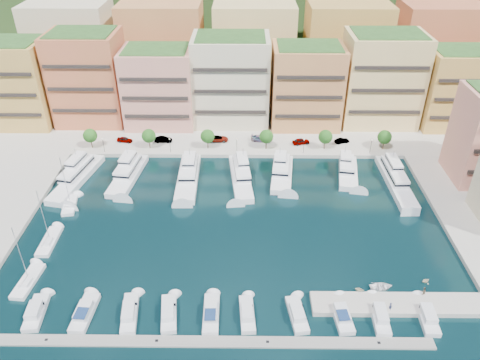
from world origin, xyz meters
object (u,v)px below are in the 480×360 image
Objects in this scene: lamppost_3 at (304,144)px; yacht_5 at (348,170)px; cruiser_8 at (379,316)px; tender_2 at (381,287)px; tree_2 at (207,136)px; sailboat_0 at (28,282)px; yacht_1 at (128,173)px; tree_5 at (385,137)px; yacht_4 at (282,172)px; yacht_6 at (395,178)px; cruiser_7 at (342,315)px; tree_3 at (266,137)px; car_0 at (125,140)px; lamppost_2 at (237,143)px; car_1 at (163,140)px; car_2 at (218,139)px; tree_0 at (90,136)px; car_5 at (342,141)px; yacht_3 at (241,175)px; cruiser_9 at (427,316)px; sailboat_2 at (70,206)px; person_0 at (390,306)px; cruiser_6 at (297,315)px; car_3 at (261,138)px; yacht_2 at (188,175)px; lamppost_1 at (170,143)px; tree_1 at (149,136)px; cruiser_4 at (211,314)px; lamppost_4 at (371,144)px; cruiser_5 at (247,314)px; cruiser_3 at (169,314)px; tender_1 at (359,289)px; cruiser_1 at (85,313)px; lamppost_0 at (103,143)px; cruiser_2 at (130,313)px; car_4 at (301,141)px; person_1 at (424,291)px.

lamppost_3 is 0.27× the size of yacht_5.
cruiser_8 is 2.05× the size of tender_2.
sailboat_0 is at bearing -120.77° from tree_2.
sailboat_0 reaches higher than yacht_1.
tree_5 is 31.18m from yacht_4.
cruiser_7 is (-20.51, -42.83, -0.64)m from yacht_6.
tree_3 reaches higher than car_0.
lamppost_2 is 0.48× the size of cruiser_8.
car_1 is 15.49m from car_2.
tree_0 is 1.35× the size of car_5.
cruiser_9 is (32.25, -44.12, -0.66)m from yacht_3.
sailboat_2 is 72.18m from person_0.
car_3 reaches higher than cruiser_6.
yacht_2 is 3.74× the size of car_2.
tree_5 is 58.05m from lamppost_1.
tree_0 reaches higher than person_0.
tree_1 reaches higher than car_5.
sailboat_0 is (-34.62, 7.56, -0.26)m from cruiser_4.
lamppost_4 is 0.74× the size of car_3.
yacht_6 is 56.38m from cruiser_5.
tree_3 is 1.31× the size of car_0.
cruiser_4 reaches higher than cruiser_8.
yacht_2 is 44.99m from car_5.
yacht_3 reaches higher than cruiser_3.
tree_1 is 70.30m from tender_1.
car_3 is at bearing 80.70° from cruiser_4.
tree_2 reaches higher than yacht_5.
tree_5 reaches higher than lamppost_2.
yacht_1 is 44.83m from cruiser_1.
tree_2 is at bearing 47.23° from tender_1.
yacht_2 is (28.06, -14.13, -3.53)m from tree_0.
lamppost_0 is 61.32m from cruiser_3.
lamppost_2 is 0.99× the size of tender_2.
cruiser_5 is (6.18, 0.03, -0.02)m from cruiser_4.
lamppost_3 reaches higher than cruiser_6.
yacht_4 is 54.23m from cruiser_2.
sailboat_2 reaches higher than car_1.
cruiser_9 is (25.41, -58.09, -4.20)m from tree_3.
tender_2 is at bearing -37.25° from tree_0.
car_0 is 61.14m from car_5.
tree_3 is 0.36× the size of yacht_5.
yacht_3 is 41.09m from sailboat_2.
lamppost_2 is 59.00m from cruiser_7.
person_1 is at bearing -179.92° from car_4.
lamppost_0 is 36.00m from lamppost_2.
tree_1 is 1.35× the size of lamppost_0.
yacht_4 is at bearing 37.56° from sailboat_0.
cruiser_3 is at bearing -131.15° from tree_5.
sailboat_2 reaches higher than lamppost_1.
cruiser_4 is 1.79× the size of car_1.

